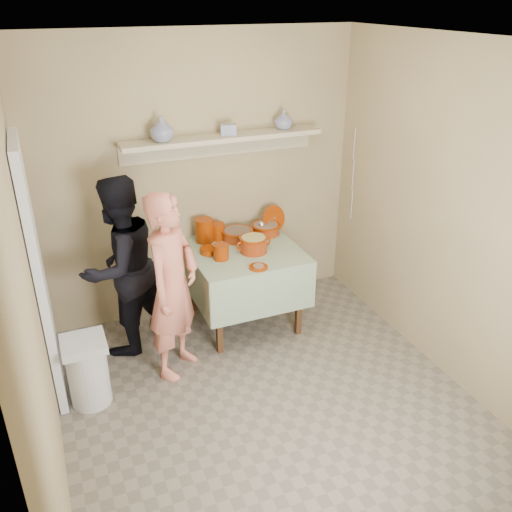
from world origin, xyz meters
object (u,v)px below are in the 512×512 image
person_cook (173,287)px  person_helper (121,267)px  serving_table (244,261)px  trash_bin (88,371)px  cazuela_rice (254,243)px

person_cook → person_helper: (-0.32, 0.48, 0.01)m
serving_table → trash_bin: serving_table is taller
person_cook → cazuela_rice: 0.91m
serving_table → trash_bin: size_ratio=1.74×
person_cook → trash_bin: bearing=145.9°
person_helper → trash_bin: (-0.41, -0.64, -0.50)m
person_helper → cazuela_rice: size_ratio=4.74×
cazuela_rice → trash_bin: bearing=-161.5°
person_cook → trash_bin: person_cook is taller
person_helper → serving_table: bearing=146.3°
person_cook → serving_table: bearing=-15.7°
serving_table → trash_bin: (-1.50, -0.61, -0.36)m
person_cook → trash_bin: (-0.73, -0.16, -0.49)m
cazuela_rice → serving_table: bearing=125.2°
person_cook → serving_table: size_ratio=1.60×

